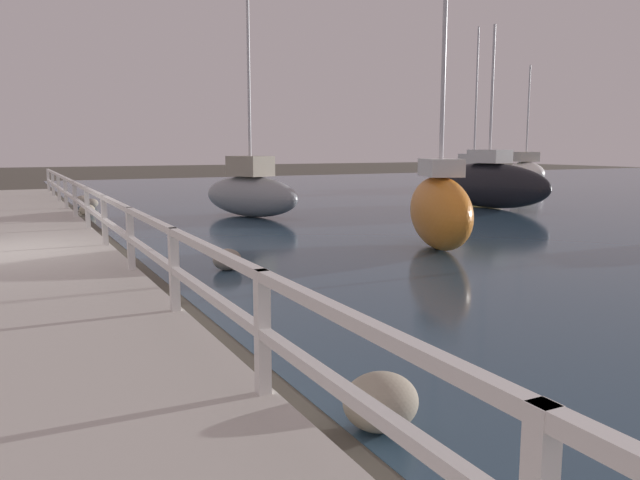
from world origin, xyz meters
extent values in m
plane|color=#4C473D|center=(0.00, 0.00, 0.00)|extent=(120.00, 120.00, 0.00)
cube|color=beige|center=(0.00, 0.00, 0.12)|extent=(3.76, 36.00, 0.24)
cube|color=white|center=(1.78, -8.10, 0.72)|extent=(0.10, 0.10, 0.95)
cube|color=white|center=(1.78, -5.40, 0.72)|extent=(0.10, 0.10, 0.95)
cube|color=white|center=(1.78, -2.70, 0.72)|extent=(0.10, 0.10, 0.95)
cube|color=white|center=(1.78, 0.00, 0.72)|extent=(0.10, 0.10, 0.95)
cube|color=white|center=(1.78, 2.70, 0.72)|extent=(0.10, 0.10, 0.95)
cube|color=white|center=(1.78, 5.40, 0.72)|extent=(0.10, 0.10, 0.95)
cube|color=white|center=(1.78, 8.10, 0.72)|extent=(0.10, 0.10, 0.95)
cube|color=white|center=(1.78, 10.80, 0.72)|extent=(0.10, 0.10, 0.95)
cube|color=white|center=(1.78, 13.50, 0.72)|extent=(0.10, 0.10, 0.95)
cube|color=white|center=(1.78, 16.20, 0.72)|extent=(0.10, 0.10, 0.95)
cube|color=white|center=(1.78, 0.00, 1.15)|extent=(0.09, 32.50, 0.08)
cube|color=white|center=(1.78, 0.00, 0.72)|extent=(0.09, 32.50, 0.08)
ellipsoid|color=gray|center=(2.59, 11.45, 0.19)|extent=(0.50, 0.45, 0.37)
ellipsoid|color=gray|center=(2.34, 7.87, 0.18)|extent=(0.48, 0.43, 0.36)
ellipsoid|color=gray|center=(2.52, -8.59, 0.22)|extent=(0.58, 0.52, 0.44)
ellipsoid|color=gray|center=(3.45, -2.24, 0.18)|extent=(0.49, 0.44, 0.37)
ellipsoid|color=gray|center=(2.78, 10.43, 0.16)|extent=(0.44, 0.39, 0.33)
ellipsoid|color=gray|center=(6.74, 5.38, 0.62)|extent=(2.56, 3.97, 1.22)
cube|color=#9E937F|center=(6.74, 5.38, 1.53)|extent=(1.27, 1.47, 0.60)
cylinder|color=silver|center=(6.74, 5.38, 4.54)|extent=(0.09, 0.09, 6.62)
ellipsoid|color=gold|center=(20.97, 11.99, 0.57)|extent=(2.08, 3.68, 1.12)
cube|color=silver|center=(20.97, 11.99, 1.45)|extent=(1.24, 1.33, 0.64)
cylinder|color=silver|center=(20.97, 11.99, 4.47)|extent=(0.09, 0.09, 6.68)
ellipsoid|color=white|center=(26.25, 13.82, 0.65)|extent=(2.75, 3.89, 1.27)
cube|color=beige|center=(26.25, 13.82, 1.55)|extent=(1.44, 1.44, 0.54)
cylinder|color=silver|center=(26.25, 13.82, 3.91)|extent=(0.09, 0.09, 5.25)
ellipsoid|color=orange|center=(8.07, -2.06, 0.75)|extent=(2.08, 3.35, 1.49)
cube|color=silver|center=(8.07, -2.06, 1.68)|extent=(1.05, 1.32, 0.35)
ellipsoid|color=black|center=(15.05, 4.30, 0.78)|extent=(1.73, 5.19, 1.54)
cube|color=silver|center=(15.05, 4.30, 1.78)|extent=(0.98, 1.40, 0.45)
cylinder|color=silver|center=(15.05, 4.30, 3.84)|extent=(0.09, 0.09, 4.59)
camera|label=1|loc=(0.14, -12.30, 2.09)|focal=35.00mm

